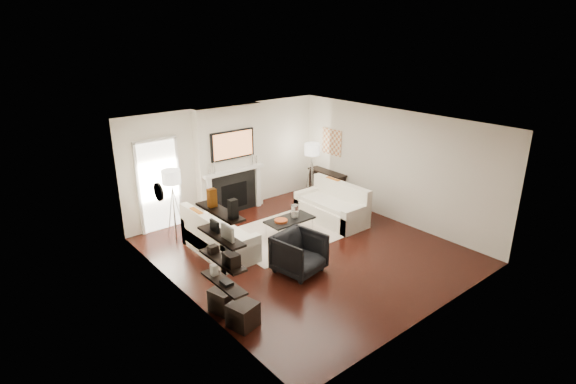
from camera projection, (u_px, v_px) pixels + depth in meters
room_envelope at (307, 191)px, 9.05m from camera, size 6.00×6.00×6.00m
chimney_breast at (230, 160)px, 11.14m from camera, size 1.80×0.25×2.70m
fireplace_surround at (234, 193)px, 11.33m from camera, size 1.30×0.02×1.04m
firebox at (234, 196)px, 11.35m from camera, size 0.75×0.02×0.65m
mantel_pilaster_l at (210, 199)px, 10.86m from camera, size 0.12×0.08×1.10m
mantel_pilaster_r at (258, 186)px, 11.72m from camera, size 0.12×0.08×1.10m
mantel_shelf at (234, 171)px, 11.08m from camera, size 1.70×0.18×0.07m
tv_body at (233, 145)px, 10.88m from camera, size 1.20×0.06×0.70m
tv_screen at (233, 145)px, 10.85m from camera, size 1.10×0.00×0.62m
candlestick_l_tall at (214, 168)px, 10.70m from camera, size 0.04×0.04×0.30m
candlestick_l_short at (210, 170)px, 10.63m from camera, size 0.04×0.04×0.24m
candlestick_r_tall at (252, 160)px, 11.36m from camera, size 0.04×0.04×0.30m
candlestick_r_short at (256, 160)px, 11.44m from camera, size 0.04×0.04×0.24m
hallway_panel at (159, 186)px, 10.21m from camera, size 0.90×0.02×2.10m
door_trim_l at (139, 191)px, 9.91m from camera, size 0.06×0.06×2.16m
door_trim_r at (179, 182)px, 10.48m from camera, size 0.06×0.06×2.16m
door_trim_top at (155, 140)px, 9.83m from camera, size 1.02×0.06×0.06m
rug at (284, 234)px, 10.26m from camera, size 2.60×2.00×0.01m
loveseat_left_base at (220, 243)px, 9.38m from camera, size 0.85×1.80×0.42m
loveseat_left_back at (205, 234)px, 9.07m from camera, size 0.18×1.80×0.80m
loveseat_left_arm_n at (242, 253)px, 8.76m from camera, size 0.85×0.18×0.60m
loveseat_left_arm_s at (201, 227)px, 9.94m from camera, size 0.85×0.18×0.60m
loveseat_left_cushion at (222, 231)px, 9.32m from camera, size 0.63×1.44×0.10m
pillow_left_orange at (197, 220)px, 9.22m from camera, size 0.10×0.42×0.42m
pillow_left_charcoal at (212, 230)px, 8.79m from camera, size 0.10×0.40×0.40m
loveseat_right_base at (331, 213)px, 10.92m from camera, size 0.85×1.80×0.42m
loveseat_right_back at (341, 197)px, 11.01m from camera, size 0.18×1.80×0.80m
loveseat_right_arm_n at (356, 220)px, 10.30m from camera, size 0.85×0.18×0.60m
loveseat_right_arm_s at (309, 200)px, 11.48m from camera, size 0.85×0.18×0.60m
loveseat_right_cushion at (330, 203)px, 10.80m from camera, size 0.63×1.44×0.10m
pillow_right_orange at (333, 187)px, 11.16m from camera, size 0.10×0.42×0.42m
pillow_right_charcoal at (350, 193)px, 10.73m from camera, size 0.10×0.40×0.40m
coffee_table at (290, 220)px, 10.04m from camera, size 1.10×0.55×0.04m
coffee_leg_nw at (278, 238)px, 9.66m from camera, size 0.02×0.02×0.38m
coffee_leg_ne at (313, 226)px, 10.25m from camera, size 0.02×0.02×0.38m
coffee_leg_sw at (266, 231)px, 9.98m from camera, size 0.02×0.02×0.38m
coffee_leg_se at (300, 220)px, 10.57m from camera, size 0.02×0.02×0.38m
hurricane_glass at (295, 211)px, 10.08m from camera, size 0.17×0.17×0.30m
hurricane_candle at (295, 214)px, 10.10m from camera, size 0.10×0.10×0.16m
copper_bowl at (281, 221)px, 9.88m from camera, size 0.29×0.29×0.05m
armchair at (299, 252)px, 8.54m from camera, size 0.95×0.91×0.86m
lamp_left_post at (175, 214)px, 9.86m from camera, size 0.02×0.02×1.20m
lamp_left_shade at (171, 177)px, 9.57m from camera, size 0.40×0.40×0.30m
lamp_left_leg_a at (179, 212)px, 9.93m from camera, size 0.25×0.02×1.23m
lamp_left_leg_b at (170, 213)px, 9.90m from camera, size 0.14×0.22×1.23m
lamp_left_leg_c at (174, 216)px, 9.76m from camera, size 0.14×0.22×1.23m
lamp_right_post at (311, 180)px, 12.05m from camera, size 0.02×0.02×1.20m
lamp_right_shade at (312, 149)px, 11.76m from camera, size 0.40×0.40×0.30m
lamp_right_leg_a at (314, 179)px, 12.12m from camera, size 0.25×0.02×1.23m
lamp_right_leg_b at (308, 180)px, 12.09m from camera, size 0.14×0.22×1.23m
lamp_right_leg_c at (312, 181)px, 11.95m from camera, size 0.14×0.22×1.23m
console_top at (327, 172)px, 12.28m from camera, size 0.35×1.20×0.04m
console_leg_n at (341, 190)px, 12.01m from camera, size 0.30×0.04×0.71m
console_leg_s at (313, 180)px, 12.80m from camera, size 0.30×0.04×0.71m
wall_art at (332, 142)px, 12.10m from camera, size 0.03×0.70×0.70m
shelf_bottom at (224, 283)px, 6.99m from camera, size 0.25×1.00×0.03m
shelf_lower at (222, 260)px, 6.85m from camera, size 0.25×1.00×0.04m
shelf_upper at (221, 236)px, 6.71m from camera, size 0.25×1.00×0.04m
shelf_top at (220, 212)px, 6.58m from camera, size 0.25×1.00×0.04m
decor_magfile_a at (233, 209)px, 6.25m from camera, size 0.12×0.10×0.28m
decor_magfile_b at (212, 198)px, 6.67m from camera, size 0.12×0.10×0.28m
decor_frame_a at (228, 233)px, 6.53m from camera, size 0.04×0.30×0.22m
decor_frame_b at (215, 226)px, 6.80m from camera, size 0.04×0.22×0.18m
decor_wine_rack at (231, 260)px, 6.62m from camera, size 0.18×0.25×0.20m
decor_box_small at (213, 249)px, 7.02m from camera, size 0.15×0.12×0.12m
decor_books at (227, 283)px, 6.91m from camera, size 0.14×0.20×0.05m
decor_box_tall at (214, 270)px, 7.15m from camera, size 0.10×0.10×0.18m
clock_rim at (159, 192)px, 7.96m from camera, size 0.04×0.34×0.34m
clock_face at (160, 192)px, 7.97m from camera, size 0.01×0.29×0.29m
ottoman_near at (224, 299)px, 7.44m from camera, size 0.49×0.49×0.40m
ottoman_far at (243, 315)px, 7.04m from camera, size 0.49×0.49×0.40m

